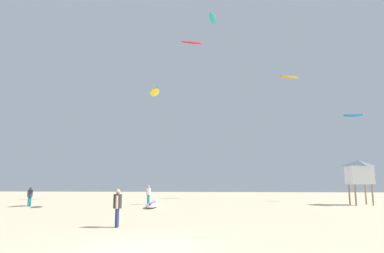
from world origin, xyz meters
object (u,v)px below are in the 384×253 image
person_midground (30,195)px  kite_grounded_near (152,205)px  kite_aloft_0 (192,43)px  kite_aloft_2 (155,92)px  lifeguard_tower (359,172)px  kite_aloft_3 (353,115)px  person_left (148,193)px  kite_aloft_1 (290,77)px  kite_aloft_4 (212,19)px  person_foreground (117,205)px

person_midground → kite_grounded_near: (10.90, -0.30, -0.76)m
kite_aloft_0 → kite_aloft_2: 16.41m
lifeguard_tower → kite_aloft_3: 9.20m
person_left → kite_aloft_1: bearing=55.9°
kite_aloft_0 → person_midground: bearing=-135.5°
kite_grounded_near → kite_aloft_4: 18.05m
person_foreground → kite_aloft_4: size_ratio=0.74×
kite_aloft_1 → kite_aloft_4: 18.21m
kite_aloft_3 → person_left: bearing=-163.1°
person_left → lifeguard_tower: 20.03m
person_foreground → kite_aloft_1: kite_aloft_1 is taller
kite_grounded_near → kite_aloft_1: (15.23, 16.72, 15.87)m
person_midground → person_left: (9.70, 3.79, 0.06)m
person_foreground → person_left: (-1.92, 16.40, -0.01)m
kite_aloft_2 → person_left: bearing=107.3°
person_left → lifeguard_tower: bearing=20.2°
person_left → person_midground: bearing=-140.3°
kite_aloft_1 → kite_aloft_4: kite_aloft_4 is taller
person_foreground → kite_aloft_3: kite_aloft_3 is taller
kite_aloft_0 → kite_grounded_near: bearing=-99.6°
person_foreground → lifeguard_tower: size_ratio=0.43×
person_foreground → kite_grounded_near: 12.35m
kite_aloft_2 → lifeguard_tower: bearing=13.0°
kite_aloft_3 → kite_grounded_near: bearing=-152.7°
kite_aloft_4 → kite_aloft_0: bearing=104.1°
kite_aloft_4 → kite_grounded_near: bearing=-162.5°
person_left → kite_aloft_1: (16.44, 12.63, 15.05)m
kite_aloft_2 → kite_aloft_3: kite_aloft_2 is taller
kite_aloft_4 → kite_aloft_1: bearing=56.3°
person_foreground → kite_aloft_1: (14.52, 29.03, 15.04)m
kite_aloft_1 → person_left: bearing=-142.5°
kite_aloft_0 → kite_aloft_4: 12.24m
kite_grounded_near → kite_aloft_2: kite_aloft_2 is taller
person_foreground → kite_aloft_2: (-0.77, 12.73, 8.97)m
kite_aloft_0 → kite_aloft_4: kite_aloft_0 is taller
person_foreground → kite_aloft_0: 31.85m
person_midground → kite_aloft_0: size_ratio=0.54×
person_foreground → kite_aloft_2: size_ratio=0.67×
person_foreground → lifeguard_tower: lifeguard_tower is taller
kite_aloft_1 → kite_aloft_4: (-10.08, -15.10, 1.35)m
kite_aloft_1 → kite_grounded_near: bearing=-132.3°
person_left → kite_aloft_2: kite_aloft_2 is taller
kite_aloft_1 → kite_aloft_2: (-15.29, -16.30, -6.07)m
person_midground → kite_aloft_4: size_ratio=0.69×
kite_grounded_near → kite_aloft_4: kite_aloft_4 is taller
person_foreground → kite_aloft_1: bearing=-124.9°
kite_aloft_0 → kite_aloft_1: size_ratio=1.00×
kite_aloft_0 → kite_aloft_4: size_ratio=1.28×
kite_aloft_2 → kite_aloft_3: size_ratio=1.18×
lifeguard_tower → person_midground: bearing=-171.5°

